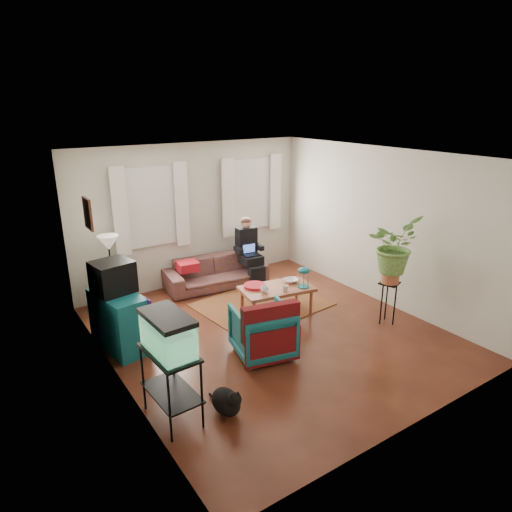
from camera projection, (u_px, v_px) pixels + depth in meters
floor at (271, 333)px, 6.81m from camera, size 4.50×5.00×0.01m
ceiling at (273, 156)px, 5.97m from camera, size 4.50×5.00×0.01m
wall_back at (193, 215)px, 8.36m from camera, size 4.50×0.01×2.60m
wall_front at (422, 317)px, 4.42m from camera, size 4.50×0.01×2.60m
wall_left at (112, 284)px, 5.21m from camera, size 0.01×5.00×2.60m
wall_right at (382, 227)px, 7.57m from camera, size 0.01×5.00×2.60m
window_left at (150, 207)px, 7.84m from camera, size 1.08×0.04×1.38m
window_right at (250, 194)px, 8.92m from camera, size 1.08×0.04×1.38m
curtains_left at (152, 208)px, 7.78m from camera, size 1.36×0.06×1.50m
curtains_right at (252, 195)px, 8.85m from camera, size 1.36×0.06×1.50m
picture_frame at (88, 214)px, 5.68m from camera, size 0.04×0.32×0.40m
area_rug at (262, 304)px, 7.74m from camera, size 2.15×1.79×0.01m
sofa at (216, 268)px, 8.41m from camera, size 1.94×0.94×0.73m
seated_person at (248, 253)px, 8.64m from camera, size 0.53×0.62×1.11m
side_table at (113, 289)px, 7.57m from camera, size 0.48×0.48×0.66m
table_lamp at (110, 254)px, 7.38m from camera, size 0.36×0.36×0.60m
dresser at (119, 321)px, 6.27m from camera, size 0.61×0.97×0.82m
crt_tv at (113, 277)px, 6.14m from camera, size 0.57×0.54×0.44m
aquarium_stand at (172, 385)px, 4.85m from camera, size 0.45×0.75×0.82m
aquarium at (168, 333)px, 4.65m from camera, size 0.40×0.69×0.43m
black_cat at (226, 399)px, 5.00m from camera, size 0.29×0.44×0.36m
armchair at (262, 329)px, 6.12m from camera, size 0.88×0.84×0.76m
serape_throw at (271, 328)px, 5.81m from camera, size 0.79×0.34×0.63m
coffee_table at (276, 301)px, 7.32m from camera, size 1.23×0.81×0.47m
cup_a at (265, 289)px, 7.04m from camera, size 0.15×0.15×0.10m
cup_b at (285, 288)px, 7.09m from camera, size 0.12×0.12×0.10m
bowl at (291, 281)px, 7.45m from camera, size 0.26×0.26×0.06m
snack_tray at (255, 286)px, 7.25m from camera, size 0.41×0.41×0.04m
birdcage at (304, 277)px, 7.21m from camera, size 0.22×0.22×0.33m
plant_stand at (387, 303)px, 7.01m from camera, size 0.36×0.36×0.68m
potted_plant at (393, 253)px, 6.75m from camera, size 0.95×0.88×0.86m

